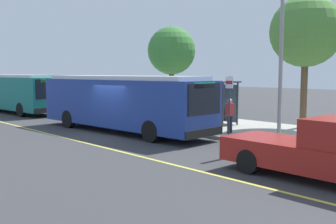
{
  "coord_description": "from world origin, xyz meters",
  "views": [
    {
      "loc": [
        16.23,
        -11.27,
        3.12
      ],
      "look_at": [
        2.2,
        1.68,
        1.21
      ],
      "focal_mm": 42.31,
      "sensor_mm": 36.0,
      "label": 1
    }
  ],
  "objects_px": {
    "route_sign_post": "(229,97)",
    "pedestrian_commuter": "(230,114)",
    "pickup_truck": "(321,151)",
    "transit_bus_main": "(122,101)",
    "transit_bus_second": "(15,92)",
    "waiting_bench": "(211,115)"
  },
  "relations": [
    {
      "from": "transit_bus_second",
      "to": "waiting_bench",
      "type": "xyz_separation_m",
      "value": [
        15.48,
        5.46,
        -0.98
      ]
    },
    {
      "from": "waiting_bench",
      "to": "transit_bus_second",
      "type": "bearing_deg",
      "value": -160.59
    },
    {
      "from": "transit_bus_second",
      "to": "waiting_bench",
      "type": "relative_size",
      "value": 6.7
    },
    {
      "from": "route_sign_post",
      "to": "pedestrian_commuter",
      "type": "height_order",
      "value": "route_sign_post"
    },
    {
      "from": "transit_bus_second",
      "to": "waiting_bench",
      "type": "distance_m",
      "value": 16.44
    },
    {
      "from": "route_sign_post",
      "to": "transit_bus_main",
      "type": "bearing_deg",
      "value": -151.84
    },
    {
      "from": "transit_bus_main",
      "to": "pickup_truck",
      "type": "height_order",
      "value": "transit_bus_main"
    },
    {
      "from": "transit_bus_second",
      "to": "pickup_truck",
      "type": "bearing_deg",
      "value": -2.93
    },
    {
      "from": "transit_bus_main",
      "to": "transit_bus_second",
      "type": "xyz_separation_m",
      "value": [
        -13.93,
        -0.12,
        -0.0
      ]
    },
    {
      "from": "pickup_truck",
      "to": "route_sign_post",
      "type": "xyz_separation_m",
      "value": [
        -6.61,
        4.09,
        1.1
      ]
    },
    {
      "from": "transit_bus_second",
      "to": "pedestrian_commuter",
      "type": "bearing_deg",
      "value": 9.51
    },
    {
      "from": "route_sign_post",
      "to": "pedestrian_commuter",
      "type": "relative_size",
      "value": 1.66
    },
    {
      "from": "waiting_bench",
      "to": "route_sign_post",
      "type": "bearing_deg",
      "value": -37.87
    },
    {
      "from": "transit_bus_second",
      "to": "route_sign_post",
      "type": "bearing_deg",
      "value": 8.38
    },
    {
      "from": "pickup_truck",
      "to": "route_sign_post",
      "type": "height_order",
      "value": "route_sign_post"
    },
    {
      "from": "pickup_truck",
      "to": "pedestrian_commuter",
      "type": "bearing_deg",
      "value": 146.99
    },
    {
      "from": "pickup_truck",
      "to": "waiting_bench",
      "type": "relative_size",
      "value": 3.38
    },
    {
      "from": "transit_bus_main",
      "to": "waiting_bench",
      "type": "bearing_deg",
      "value": 73.75
    },
    {
      "from": "route_sign_post",
      "to": "pedestrian_commuter",
      "type": "distance_m",
      "value": 0.93
    },
    {
      "from": "pickup_truck",
      "to": "pedestrian_commuter",
      "type": "height_order",
      "value": "pickup_truck"
    },
    {
      "from": "transit_bus_second",
      "to": "pedestrian_commuter",
      "type": "height_order",
      "value": "transit_bus_second"
    },
    {
      "from": "pickup_truck",
      "to": "route_sign_post",
      "type": "distance_m",
      "value": 7.85
    }
  ]
}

